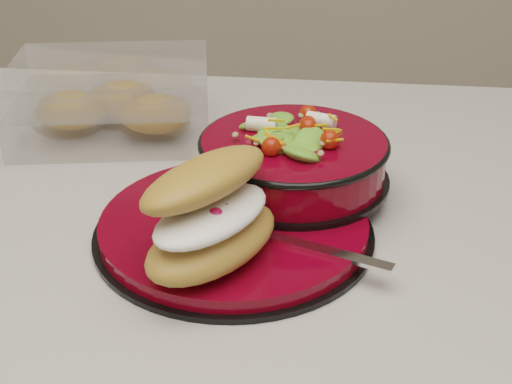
# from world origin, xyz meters

# --- Properties ---
(dinner_plate) EXTENTS (0.28, 0.28, 0.02)m
(dinner_plate) POSITION_xyz_m (-0.04, -0.09, 0.91)
(dinner_plate) COLOR black
(dinner_plate) RESTS_ON island_counter
(salad_bowl) EXTENTS (0.21, 0.21, 0.09)m
(salad_bowl) POSITION_xyz_m (0.01, -0.01, 0.95)
(salad_bowl) COLOR black
(salad_bowl) RESTS_ON dinner_plate
(croissant) EXTENTS (0.15, 0.18, 0.09)m
(croissant) POSITION_xyz_m (-0.05, -0.16, 0.96)
(croissant) COLOR #AE7735
(croissant) RESTS_ON dinner_plate
(fork) EXTENTS (0.18, 0.08, 0.00)m
(fork) POSITION_xyz_m (0.02, -0.13, 0.92)
(fork) COLOR silver
(fork) RESTS_ON dinner_plate
(pastry_box) EXTENTS (0.27, 0.22, 0.09)m
(pastry_box) POSITION_xyz_m (-0.23, 0.14, 0.94)
(pastry_box) COLOR white
(pastry_box) RESTS_ON island_counter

